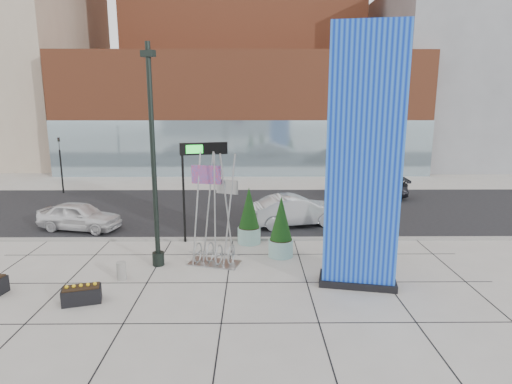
{
  "coord_description": "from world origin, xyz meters",
  "views": [
    {
      "loc": [
        1.96,
        -15.97,
        6.68
      ],
      "look_at": [
        2.12,
        2.0,
        2.84
      ],
      "focal_mm": 30.0,
      "sensor_mm": 36.0,
      "label": 1
    }
  ],
  "objects_px": {
    "public_art_sculpture": "(214,235)",
    "car_white_west": "(79,216)",
    "overhead_street_sign": "(200,158)",
    "lamp_post": "(154,179)",
    "car_silver_mid": "(295,211)",
    "blue_pylon": "(363,165)",
    "concrete_bollard": "(121,271)"
  },
  "relations": [
    {
      "from": "lamp_post",
      "to": "overhead_street_sign",
      "type": "height_order",
      "value": "lamp_post"
    },
    {
      "from": "public_art_sculpture",
      "to": "concrete_bollard",
      "type": "xyz_separation_m",
      "value": [
        -3.42,
        -1.56,
        -0.89
      ]
    },
    {
      "from": "public_art_sculpture",
      "to": "concrete_bollard",
      "type": "distance_m",
      "value": 3.87
    },
    {
      "from": "blue_pylon",
      "to": "car_white_west",
      "type": "height_order",
      "value": "blue_pylon"
    },
    {
      "from": "car_white_west",
      "to": "blue_pylon",
      "type": "bearing_deg",
      "value": -105.52
    },
    {
      "from": "blue_pylon",
      "to": "concrete_bollard",
      "type": "distance_m",
      "value": 9.81
    },
    {
      "from": "public_art_sculpture",
      "to": "concrete_bollard",
      "type": "relative_size",
      "value": 6.79
    },
    {
      "from": "concrete_bollard",
      "to": "car_silver_mid",
      "type": "height_order",
      "value": "car_silver_mid"
    },
    {
      "from": "lamp_post",
      "to": "car_silver_mid",
      "type": "bearing_deg",
      "value": 42.6
    },
    {
      "from": "lamp_post",
      "to": "public_art_sculpture",
      "type": "distance_m",
      "value": 3.34
    },
    {
      "from": "public_art_sculpture",
      "to": "concrete_bollard",
      "type": "bearing_deg",
      "value": -139.51
    },
    {
      "from": "overhead_street_sign",
      "to": "car_silver_mid",
      "type": "xyz_separation_m",
      "value": [
        4.79,
        2.74,
        -3.27
      ]
    },
    {
      "from": "lamp_post",
      "to": "car_silver_mid",
      "type": "relative_size",
      "value": 1.77
    },
    {
      "from": "lamp_post",
      "to": "concrete_bollard",
      "type": "height_order",
      "value": "lamp_post"
    },
    {
      "from": "overhead_street_sign",
      "to": "car_white_west",
      "type": "relative_size",
      "value": 1.1
    },
    {
      "from": "public_art_sculpture",
      "to": "car_silver_mid",
      "type": "height_order",
      "value": "public_art_sculpture"
    },
    {
      "from": "car_silver_mid",
      "to": "car_white_west",
      "type": "bearing_deg",
      "value": 80.62
    },
    {
      "from": "lamp_post",
      "to": "public_art_sculpture",
      "type": "relative_size",
      "value": 1.88
    },
    {
      "from": "blue_pylon",
      "to": "lamp_post",
      "type": "bearing_deg",
      "value": 177.52
    },
    {
      "from": "lamp_post",
      "to": "overhead_street_sign",
      "type": "relative_size",
      "value": 1.86
    },
    {
      "from": "public_art_sculpture",
      "to": "overhead_street_sign",
      "type": "relative_size",
      "value": 0.99
    },
    {
      "from": "car_silver_mid",
      "to": "lamp_post",
      "type": "bearing_deg",
      "value": 119.53
    },
    {
      "from": "blue_pylon",
      "to": "overhead_street_sign",
      "type": "distance_m",
      "value": 8.05
    },
    {
      "from": "overhead_street_sign",
      "to": "car_silver_mid",
      "type": "height_order",
      "value": "overhead_street_sign"
    },
    {
      "from": "blue_pylon",
      "to": "public_art_sculpture",
      "type": "distance_m",
      "value": 6.67
    },
    {
      "from": "public_art_sculpture",
      "to": "car_white_west",
      "type": "xyz_separation_m",
      "value": [
        -7.53,
        4.89,
        -0.5
      ]
    },
    {
      "from": "overhead_street_sign",
      "to": "lamp_post",
      "type": "bearing_deg",
      "value": -131.63
    },
    {
      "from": "blue_pylon",
      "to": "lamp_post",
      "type": "xyz_separation_m",
      "value": [
        -7.8,
        1.95,
        -0.84
      ]
    },
    {
      "from": "lamp_post",
      "to": "concrete_bollard",
      "type": "distance_m",
      "value": 3.74
    },
    {
      "from": "lamp_post",
      "to": "public_art_sculpture",
      "type": "xyz_separation_m",
      "value": [
        2.33,
        0.12,
        -2.39
      ]
    },
    {
      "from": "lamp_post",
      "to": "car_white_west",
      "type": "distance_m",
      "value": 7.77
    },
    {
      "from": "blue_pylon",
      "to": "concrete_bollard",
      "type": "height_order",
      "value": "blue_pylon"
    }
  ]
}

